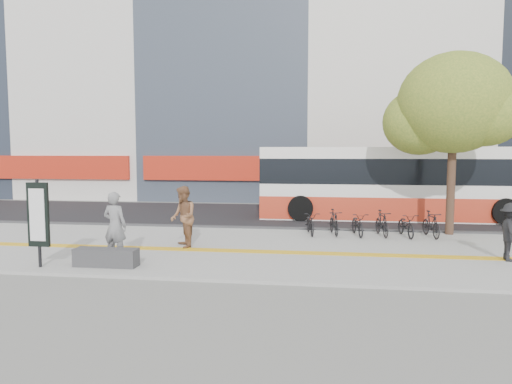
# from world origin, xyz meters

# --- Properties ---
(ground) EXTENTS (120.00, 120.00, 0.00)m
(ground) POSITION_xyz_m (0.00, 0.00, 0.00)
(ground) COLOR slate
(ground) RESTS_ON ground
(sidewalk) EXTENTS (40.00, 7.00, 0.08)m
(sidewalk) POSITION_xyz_m (0.00, 1.50, 0.04)
(sidewalk) COLOR gray
(sidewalk) RESTS_ON ground
(tactile_strip) EXTENTS (40.00, 0.45, 0.01)m
(tactile_strip) POSITION_xyz_m (0.00, 1.00, 0.09)
(tactile_strip) COLOR gold
(tactile_strip) RESTS_ON sidewalk
(street) EXTENTS (40.00, 8.00, 0.06)m
(street) POSITION_xyz_m (0.00, 9.00, 0.03)
(street) COLOR black
(street) RESTS_ON ground
(curb) EXTENTS (40.00, 0.25, 0.14)m
(curb) POSITION_xyz_m (0.00, 5.00, 0.07)
(curb) COLOR #353537
(curb) RESTS_ON ground
(bench) EXTENTS (1.60, 0.45, 0.45)m
(bench) POSITION_xyz_m (-2.60, -1.20, 0.30)
(bench) COLOR #353537
(bench) RESTS_ON sidewalk
(signboard) EXTENTS (0.55, 0.10, 2.20)m
(signboard) POSITION_xyz_m (-4.20, -1.51, 1.37)
(signboard) COLOR black
(signboard) RESTS_ON sidewalk
(street_tree) EXTENTS (4.40, 3.80, 6.31)m
(street_tree) POSITION_xyz_m (7.18, 4.82, 4.51)
(street_tree) COLOR #3E261C
(street_tree) RESTS_ON sidewalk
(bus) EXTENTS (11.56, 2.74, 3.08)m
(bus) POSITION_xyz_m (5.96, 8.50, 1.51)
(bus) COLOR white
(bus) RESTS_ON street
(bicycle_row) EXTENTS (4.71, 1.57, 0.88)m
(bicycle_row) POSITION_xyz_m (4.38, 4.00, 0.50)
(bicycle_row) COLOR black
(bicycle_row) RESTS_ON sidewalk
(seated_woman) EXTENTS (0.73, 0.54, 1.82)m
(seated_woman) POSITION_xyz_m (-2.68, -0.48, 0.99)
(seated_woman) COLOR black
(seated_woman) RESTS_ON sidewalk
(pedestrian_tan) EXTENTS (1.04, 1.12, 1.85)m
(pedestrian_tan) POSITION_xyz_m (-1.35, 1.31, 1.00)
(pedestrian_tan) COLOR brown
(pedestrian_tan) RESTS_ON sidewalk
(pedestrian_dark) EXTENTS (0.62, 1.02, 1.54)m
(pedestrian_dark) POSITION_xyz_m (7.69, 0.80, 0.85)
(pedestrian_dark) COLOR black
(pedestrian_dark) RESTS_ON sidewalk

